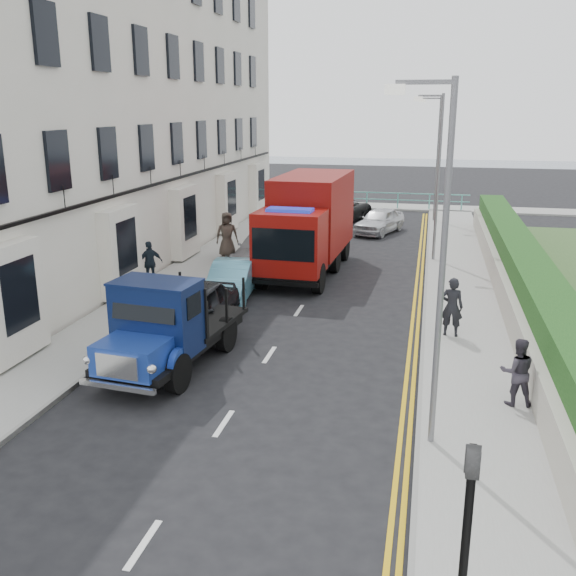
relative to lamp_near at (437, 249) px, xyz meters
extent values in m
plane|color=black|center=(-4.18, 2.00, -4.00)|extent=(120.00, 120.00, 0.00)
cube|color=gray|center=(-9.38, 11.00, -3.94)|extent=(2.40, 38.00, 0.12)
cube|color=gray|center=(1.12, 11.00, -3.94)|extent=(2.60, 38.00, 0.12)
cube|color=gray|center=(-4.18, 31.00, -3.94)|extent=(30.00, 2.50, 0.12)
plane|color=slate|center=(-4.18, 62.00, -4.00)|extent=(120.00, 120.00, 0.00)
cube|color=white|center=(-13.68, 15.00, 3.00)|extent=(6.00, 30.00, 14.00)
cube|color=black|center=(-10.53, 15.00, -0.40)|extent=(0.12, 28.00, 0.10)
cube|color=#B2AD9E|center=(2.42, 11.00, -3.45)|extent=(0.30, 28.00, 1.00)
cube|color=#153B13|center=(3.12, 11.00, -3.05)|extent=(1.20, 28.00, 1.70)
cube|color=#59B2A5|center=(-4.18, 30.20, -2.92)|extent=(13.00, 0.08, 0.06)
cube|color=#59B2A5|center=(-4.18, 30.20, -3.35)|extent=(13.00, 0.06, 0.05)
cylinder|color=slate|center=(0.12, 0.00, -0.50)|extent=(0.12, 0.12, 7.00)
cube|color=slate|center=(-0.38, 0.00, 2.90)|extent=(1.00, 0.08, 0.08)
cube|color=beige|center=(-0.88, 0.00, 2.78)|extent=(0.35, 0.18, 0.18)
cylinder|color=slate|center=(0.12, 16.00, -0.50)|extent=(0.12, 0.12, 7.00)
cube|color=slate|center=(-0.38, 16.00, 2.90)|extent=(1.00, 0.08, 0.08)
cube|color=beige|center=(-0.88, 16.00, 2.78)|extent=(0.35, 0.18, 0.18)
cylinder|color=slate|center=(0.12, 26.00, -0.50)|extent=(0.12, 0.12, 7.00)
cube|color=slate|center=(-0.38, 26.00, 2.90)|extent=(1.00, 0.08, 0.08)
cube|color=beige|center=(-0.88, 26.00, 2.78)|extent=(0.35, 0.18, 0.18)
cylinder|color=black|center=(0.42, -5.50, -2.50)|extent=(0.10, 0.10, 3.00)
imported|color=black|center=(0.42, -5.50, -1.40)|extent=(0.16, 0.20, 1.00)
cylinder|color=black|center=(-7.45, 1.45, -3.52)|extent=(0.36, 0.98, 0.96)
cylinder|color=black|center=(-5.70, 1.27, -3.52)|extent=(0.36, 0.98, 0.96)
cylinder|color=black|center=(-7.15, 4.23, -3.52)|extent=(0.36, 0.98, 0.96)
cylinder|color=black|center=(-5.41, 4.05, -3.52)|extent=(0.36, 0.98, 0.96)
cube|color=black|center=(-6.43, 2.75, -3.38)|extent=(2.39, 4.97, 0.18)
cube|color=#1B3895|center=(-6.62, 0.91, -3.02)|extent=(1.68, 1.45, 0.72)
cube|color=silver|center=(-6.69, 0.25, -3.02)|extent=(1.05, 0.19, 0.55)
cube|color=#0C1943|center=(-6.50, 2.06, -2.45)|extent=(2.11, 1.40, 1.75)
cube|color=black|center=(-6.30, 3.94, -3.15)|extent=(2.38, 3.00, 0.12)
cylinder|color=black|center=(-6.02, 10.24, -3.44)|extent=(0.37, 1.12, 1.11)
cylinder|color=black|center=(-3.90, 10.16, -3.44)|extent=(0.37, 1.12, 1.11)
cylinder|color=black|center=(-5.90, 13.37, -3.44)|extent=(0.37, 1.12, 1.11)
cylinder|color=black|center=(-3.78, 13.29, -3.44)|extent=(0.37, 1.12, 1.11)
cylinder|color=black|center=(-5.81, 15.59, -3.44)|extent=(0.37, 1.12, 1.11)
cylinder|color=black|center=(-3.69, 15.50, -3.44)|extent=(0.37, 1.12, 1.11)
cube|color=black|center=(-4.86, 12.82, -3.24)|extent=(2.59, 7.15, 0.25)
cube|color=maroon|center=(-4.96, 10.20, -2.18)|extent=(2.49, 2.01, 2.22)
cube|color=black|center=(-5.00, 9.27, -2.08)|extent=(2.22, 0.17, 1.11)
cube|color=maroon|center=(-4.82, 13.93, -1.68)|extent=(2.73, 5.34, 3.03)
imported|color=black|center=(-6.78, 5.05, -3.24)|extent=(1.94, 4.50, 1.51)
imported|color=#5AA4C1|center=(-6.78, 9.00, -3.36)|extent=(1.73, 4.01, 1.28)
imported|color=#A1A1A5|center=(-6.99, 14.00, -3.33)|extent=(1.93, 4.63, 1.34)
imported|color=black|center=(-5.20, 25.17, -3.29)|extent=(3.73, 5.58, 1.42)
imported|color=silver|center=(-2.70, 22.00, -3.33)|extent=(2.76, 4.19, 1.33)
imported|color=black|center=(0.62, 6.32, -3.02)|extent=(0.67, 0.48, 1.72)
imported|color=#37323D|center=(1.92, 2.06, -3.10)|extent=(0.81, 0.66, 1.55)
imported|color=black|center=(-10.10, 9.58, -3.07)|extent=(0.96, 0.95, 1.62)
imported|color=#3F352D|center=(-8.70, 14.50, -2.89)|extent=(1.14, 0.98, 1.97)
camera|label=1|loc=(-0.18, -11.73, 2.52)|focal=40.00mm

